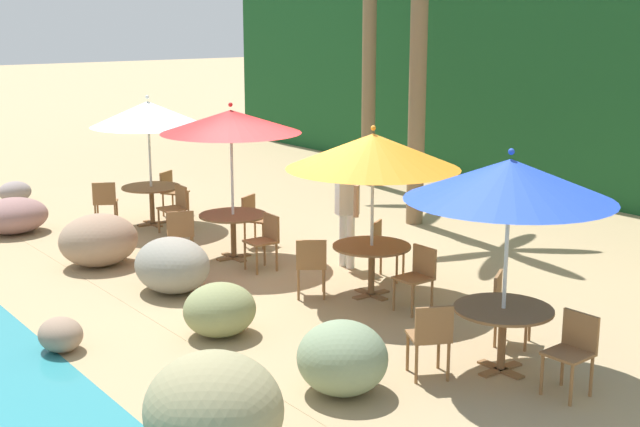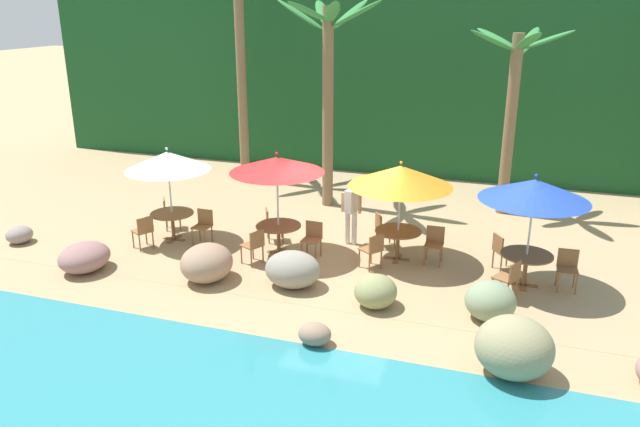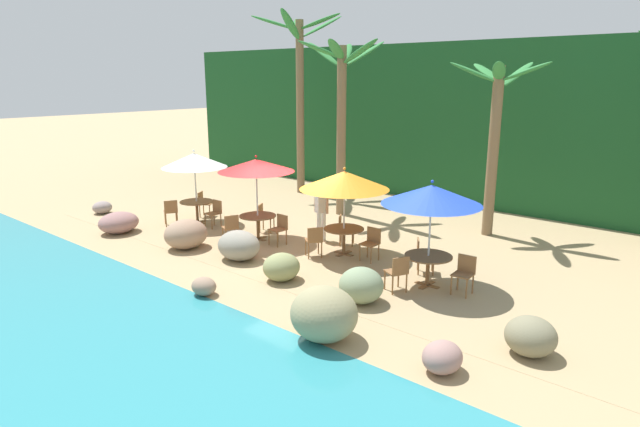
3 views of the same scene
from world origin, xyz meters
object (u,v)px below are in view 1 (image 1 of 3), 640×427
object	(u,v)px
dining_table_blue	(503,319)
chair_blue_seaward	(573,347)
umbrella_blue	(510,180)
umbrella_orange	(373,151)
umbrella_red	(231,122)
chair_red_left	(181,232)
dining_table_red	(233,222)
chair_red_seaward	(265,238)
chair_orange_left	(311,263)
chair_red_inland	(254,216)
dining_table_white	(151,193)
waiter_in_white	(347,206)
chair_white_inland	(171,190)
chair_orange_seaward	(418,274)
umbrella_white	(148,114)
chair_blue_left	(431,335)
chair_orange_inland	(383,246)
dining_table_orange	(372,254)
chair_white_seaward	(176,205)
chair_white_left	(105,200)
palm_tree_second	(419,8)
chair_blue_inland	(506,303)

from	to	relation	value
dining_table_blue	chair_blue_seaward	distance (m)	0.86
umbrella_blue	chair_blue_seaward	bearing A→B (deg)	9.12
umbrella_orange	umbrella_blue	size ratio (longest dim) A/B	0.96
umbrella_red	chair_red_left	bearing A→B (deg)	-109.07
dining_table_red	chair_red_seaward	size ratio (longest dim) A/B	1.26
dining_table_blue	umbrella_orange	bearing A→B (deg)	169.18
chair_orange_left	chair_red_inland	bearing A→B (deg)	162.56
dining_table_white	waiter_in_white	distance (m)	4.59
chair_white_inland	chair_orange_left	xyz separation A→B (m)	(5.85, -0.86, 0.00)
chair_blue_seaward	umbrella_orange	bearing A→B (deg)	173.61
chair_orange_seaward	dining_table_blue	size ratio (longest dim) A/B	0.79
umbrella_blue	dining_table_red	bearing A→B (deg)	179.92
umbrella_white	chair_orange_seaward	world-z (taller)	umbrella_white
chair_blue_left	chair_red_inland	bearing A→B (deg)	165.61
umbrella_red	umbrella_orange	bearing A→B (deg)	10.96
chair_orange_inland	waiter_in_white	distance (m)	0.93
dining_table_orange	chair_orange_left	distance (m)	0.86
umbrella_white	chair_white_seaward	xyz separation A→B (m)	(0.85, 0.07, -1.59)
chair_white_left	chair_white_seaward	bearing A→B (deg)	35.58
palm_tree_second	waiter_in_white	distance (m)	4.44
dining_table_white	chair_red_left	size ratio (longest dim) A/B	1.26
chair_white_left	waiter_in_white	xyz separation A→B (m)	(4.76, 1.96, 0.47)
chair_red_inland	dining_table_blue	distance (m)	6.25
chair_red_left	umbrella_orange	world-z (taller)	umbrella_orange
chair_orange_inland	dining_table_red	bearing A→B (deg)	-152.03
dining_table_blue	chair_blue_inland	xyz separation A→B (m)	(-0.53, 0.67, -0.10)
chair_white_seaward	chair_orange_left	size ratio (longest dim) A/B	1.00
umbrella_white	umbrella_orange	world-z (taller)	umbrella_white
dining_table_blue	dining_table_orange	bearing A→B (deg)	169.18
chair_orange_left	chair_white_inland	bearing A→B (deg)	171.62
chair_orange_left	chair_blue_inland	size ratio (longest dim) A/B	1.00
chair_orange_inland	dining_table_blue	distance (m)	3.64
chair_blue_left	umbrella_white	bearing A→B (deg)	174.60
chair_white_inland	dining_table_orange	size ratio (longest dim) A/B	0.79
dining_table_white	umbrella_blue	world-z (taller)	umbrella_blue
umbrella_orange	chair_blue_seaward	bearing A→B (deg)	-6.39
umbrella_white	chair_orange_seaward	xyz separation A→B (m)	(6.60, 0.66, -1.59)
umbrella_white	chair_white_inland	size ratio (longest dim) A/B	2.81
umbrella_red	chair_red_left	xyz separation A→B (m)	(-0.28, -0.81, -1.73)
chair_red_left	chair_red_seaward	bearing A→B (deg)	37.60
chair_red_seaward	umbrella_blue	world-z (taller)	umbrella_blue
chair_red_seaward	umbrella_orange	xyz separation A→B (m)	(1.97, 0.48, 1.56)
waiter_in_white	dining_table_orange	bearing A→B (deg)	-24.94
chair_white_inland	chair_white_left	distance (m)	1.48
dining_table_orange	chair_blue_left	bearing A→B (deg)	-27.54
chair_white_seaward	palm_tree_second	size ratio (longest dim) A/B	0.15
chair_red_inland	palm_tree_second	xyz separation A→B (m)	(0.44, 3.33, 3.48)
umbrella_white	dining_table_white	distance (m)	1.49
chair_white_left	umbrella_blue	world-z (taller)	umbrella_blue
chair_red_seaward	dining_table_blue	distance (m)	4.87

